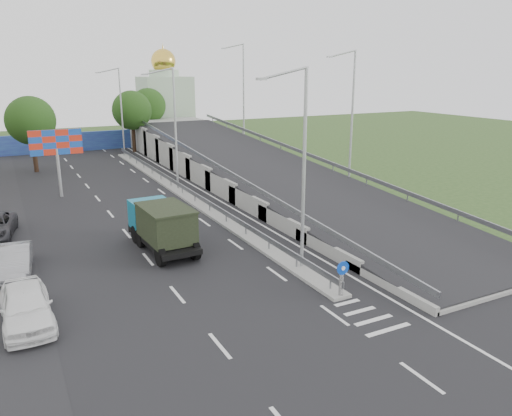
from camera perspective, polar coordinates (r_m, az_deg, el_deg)
ground at (r=21.95m, az=13.10°, el=-12.33°), size 160.00×160.00×0.00m
road_surface at (r=37.34m, az=-10.74°, el=-0.41°), size 26.00×90.00×0.04m
median at (r=41.88m, az=-8.41°, el=1.59°), size 1.00×44.00×0.20m
overpass_ramp at (r=44.43m, az=0.71°, el=4.74°), size 10.00×50.00×3.50m
median_guardrail at (r=41.73m, az=-8.45°, el=2.45°), size 0.09×44.00×0.71m
sign_bollard at (r=23.02m, az=9.76°, el=-7.92°), size 0.64×0.23×1.67m
lamp_post_near at (r=24.72m, az=5.16°, el=5.47°), size 2.74×0.18×10.08m
lamp_post_mid at (r=42.81m, az=-9.46°, el=9.61°), size 2.74×0.18×10.08m
lamp_post_far at (r=62.08m, az=-15.32°, el=11.09°), size 2.74×0.18×10.08m
blue_wall at (r=67.73m, az=-19.56°, el=7.15°), size 30.00×0.50×2.40m
church at (r=78.14m, az=-10.33°, el=11.84°), size 7.00×7.00×13.80m
billboard at (r=43.13m, az=-21.86°, el=6.58°), size 4.00×0.24×5.50m
tree_left_mid at (r=54.84m, az=-24.36°, el=9.07°), size 4.80×4.80×7.60m
tree_median_far at (r=64.49m, az=-14.00°, el=10.77°), size 4.80×4.80×7.60m
tree_ramp_far at (r=72.24m, az=-12.21°, el=11.35°), size 4.80×4.80×7.60m
dump_truck at (r=29.16m, az=-10.74°, el=-1.85°), size 2.63×6.34×2.75m
parked_car_a at (r=22.72m, az=-24.81°, el=-10.12°), size 2.04×4.89×1.66m
parked_car_b at (r=28.43m, az=-25.83°, el=-5.39°), size 1.90×4.42×1.41m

